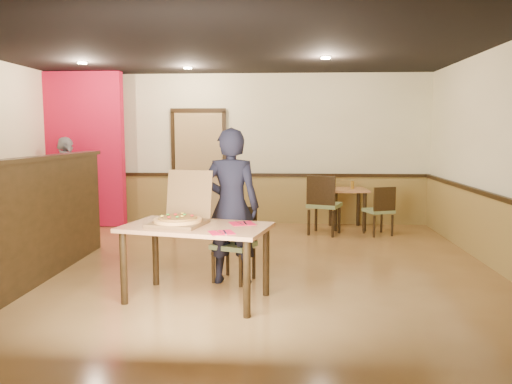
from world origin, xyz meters
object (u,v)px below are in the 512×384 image
at_px(side_table, 347,198).
at_px(condiment, 352,185).
at_px(side_chair_right, 380,209).
at_px(passerby, 67,184).
at_px(diner_chair, 236,240).
at_px(side_chair_left, 323,202).
at_px(pizza_box, 180,218).
at_px(main_table, 196,236).
at_px(diner, 231,207).

relative_size(side_table, condiment, 5.04).
bearing_deg(side_chair_right, passerby, -21.98).
bearing_deg(side_table, side_chair_right, -52.21).
bearing_deg(side_table, passerby, -174.94).
distance_m(side_chair_right, passerby, 5.43).
bearing_deg(diner_chair, side_chair_left, 86.99).
distance_m(side_chair_right, pizza_box, 4.27).
bearing_deg(side_chair_left, side_chair_right, -158.96).
xyz_separation_m(main_table, passerby, (-2.93, 3.54, 0.15)).
height_order(side_chair_left, passerby, passerby).
bearing_deg(main_table, side_chair_right, 66.76).
xyz_separation_m(main_table, condiment, (2.09, 3.91, 0.12)).
bearing_deg(side_chair_right, condiment, -73.85).
bearing_deg(diner, passerby, -37.29).
relative_size(diner_chair, condiment, 6.00).
xyz_separation_m(side_chair_left, side_chair_right, (0.95, 0.01, -0.10)).
bearing_deg(side_chair_left, side_table, -107.22).
height_order(diner_chair, diner, diner).
xyz_separation_m(side_chair_left, passerby, (-4.47, 0.18, 0.27)).
xyz_separation_m(diner_chair, pizza_box, (-0.51, -0.69, 0.38)).
xyz_separation_m(diner, condiment, (1.79, 3.31, -0.10)).
relative_size(diner_chair, diner, 0.48).
height_order(diner_chair, pizza_box, pizza_box).
xyz_separation_m(side_table, pizza_box, (-2.19, -3.93, 0.30)).
distance_m(diner, pizza_box, 0.72).
relative_size(diner_chair, side_chair_right, 1.03).
xyz_separation_m(side_chair_left, side_table, (0.48, 0.62, -0.01)).
bearing_deg(diner, side_chair_left, -109.15).
height_order(side_chair_left, pizza_box, pizza_box).
relative_size(side_chair_left, side_chair_right, 1.22).
bearing_deg(side_chair_left, passerby, 17.94).
bearing_deg(main_table, side_table, 76.32).
distance_m(diner_chair, passerby, 4.32).
bearing_deg(side_table, diner_chair, -117.35).
distance_m(diner_chair, side_chair_left, 2.89).
xyz_separation_m(pizza_box, condiment, (2.26, 3.86, -0.06)).
relative_size(main_table, diner, 0.91).
bearing_deg(passerby, side_table, -101.21).
xyz_separation_m(side_chair_right, side_table, (-0.47, 0.61, 0.09)).
bearing_deg(main_table, pizza_box, 178.28).
height_order(side_chair_left, diner, diner).
distance_m(main_table, condiment, 4.43).
bearing_deg(side_chair_left, diner, 86.04).
distance_m(side_chair_right, condiment, 0.75).
relative_size(side_chair_left, diner, 0.57).
bearing_deg(side_chair_right, side_table, -72.39).
bearing_deg(side_chair_right, main_table, 33.42).
bearing_deg(pizza_box, side_chair_left, 75.33).
bearing_deg(condiment, passerby, -175.77).
relative_size(side_chair_right, diner, 0.47).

